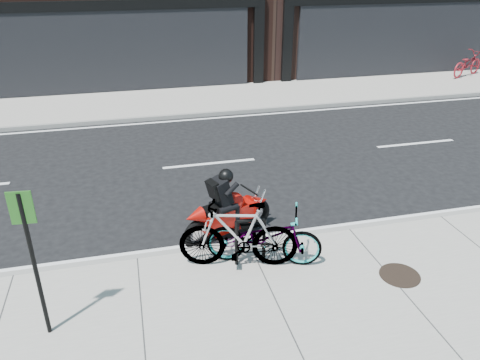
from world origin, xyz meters
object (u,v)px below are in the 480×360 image
object	(u,v)px
bike_rack	(250,238)
bicycle_front	(264,236)
bicycle_rear	(238,235)
manhole_cover	(400,275)
sign_post	(32,253)
bicycle_far	(468,64)
motorcycle	(232,209)

from	to	relation	value
bike_rack	bicycle_front	xyz separation A→B (m)	(0.23, -0.01, -0.00)
bicycle_rear	bicycle_front	bearing A→B (deg)	102.90
manhole_cover	sign_post	xyz separation A→B (m)	(-5.43, 0.04, 1.30)
sign_post	bicycle_rear	bearing A→B (deg)	22.36
bike_rack	bicycle_far	size ratio (longest dim) A/B	0.43
bicycle_rear	sign_post	bearing A→B (deg)	-58.67
bicycle_far	sign_post	world-z (taller)	sign_post
motorcycle	sign_post	distance (m)	3.77
motorcycle	bicycle_far	bearing A→B (deg)	16.66
bicycle_far	manhole_cover	world-z (taller)	bicycle_far
manhole_cover	bicycle_rear	bearing A→B (deg)	159.71
motorcycle	bike_rack	bearing A→B (deg)	-108.45
bicycle_front	sign_post	world-z (taller)	sign_post
bicycle_rear	manhole_cover	distance (m)	2.73
bicycle_front	sign_post	size ratio (longest dim) A/B	0.88
motorcycle	bicycle_far	world-z (taller)	motorcycle
motorcycle	manhole_cover	world-z (taller)	motorcycle
motorcycle	sign_post	world-z (taller)	sign_post
bike_rack	bicycle_front	size ratio (longest dim) A/B	0.45
bike_rack	bicycle_front	world-z (taller)	bicycle_front
manhole_cover	bicycle_far	bearing A→B (deg)	49.15
sign_post	manhole_cover	bearing A→B (deg)	5.12
bike_rack	motorcycle	distance (m)	1.12
sign_post	motorcycle	bearing A→B (deg)	38.57
motorcycle	bicycle_far	distance (m)	16.03
bicycle_front	bike_rack	bearing A→B (deg)	106.79
bicycle_front	bicycle_far	world-z (taller)	bicycle_far
bicycle_front	manhole_cover	world-z (taller)	bicycle_front
bicycle_far	manhole_cover	bearing A→B (deg)	115.36
bicycle_far	manhole_cover	xyz separation A→B (m)	(-10.29, -11.90, -0.52)
bicycle_far	motorcycle	bearing A→B (deg)	104.17
bike_rack	bicycle_rear	bearing A→B (deg)	180.00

